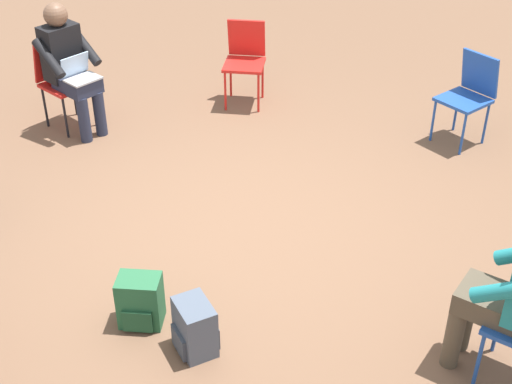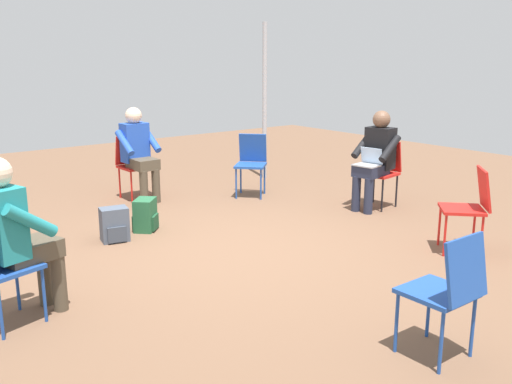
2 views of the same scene
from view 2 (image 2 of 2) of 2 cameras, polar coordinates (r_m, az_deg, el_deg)
ground_plane at (r=5.79m, az=-2.37°, el=-5.76°), size 14.91×14.91×0.00m
chair_southeast at (r=5.96m, az=20.62°, el=-1.10°), size 0.58×0.59×0.85m
chair_north at (r=7.93m, az=-12.17°, el=2.96°), size 0.41×0.45×0.85m
chair_east at (r=7.48m, az=12.50°, el=2.31°), size 0.49×0.45×0.85m
chair_northeast at (r=7.88m, az=-0.46°, el=3.21°), size 0.59×0.58×0.85m
chair_south at (r=3.82m, az=18.62°, el=-9.02°), size 0.40×0.44×0.85m
person_with_laptop at (r=7.30m, az=11.87°, el=3.64°), size 0.56×0.54×1.24m
person_in_teal at (r=4.44m, az=-23.00°, el=-3.54°), size 0.59×0.58×1.24m
person_in_blue at (r=7.75m, az=-11.67°, el=4.23°), size 0.50×0.53×1.24m
backpack_near_laptop_user at (r=6.47m, az=-11.01°, el=-2.44°), size 0.34×0.34×0.36m
backpack_by_empty_chair at (r=6.18m, az=-13.96°, el=-3.36°), size 0.32×0.29×0.36m
tent_pole_near at (r=8.95m, az=0.87°, el=8.99°), size 0.07×0.07×2.40m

